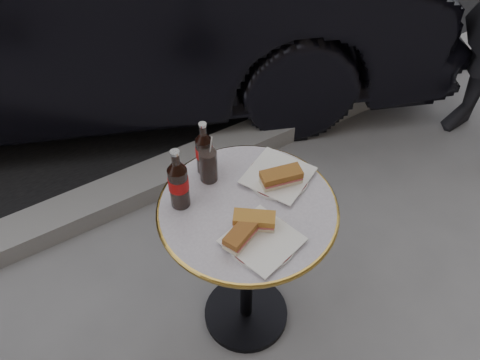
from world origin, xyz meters
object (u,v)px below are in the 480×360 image
bistro_table (247,268)px  cola_bottle_left (178,179)px  plate_right (278,177)px  plate_left (262,242)px  cola_bottle_right (204,148)px  cola_glass (208,165)px

bistro_table → cola_bottle_left: size_ratio=2.98×
plate_right → plate_left: bearing=-134.0°
plate_left → cola_bottle_left: 0.34m
plate_right → cola_bottle_right: bearing=140.1°
bistro_table → plate_right: bearing=19.8°
plate_left → plate_right: same height
bistro_table → cola_bottle_right: bearing=99.5°
bistro_table → cola_bottle_left: (-0.19, 0.13, 0.49)m
plate_right → cola_bottle_right: cola_bottle_right is taller
plate_right → cola_glass: 0.25m
bistro_table → cola_bottle_right: size_ratio=3.32×
cola_bottle_left → cola_bottle_right: bearing=32.8°
cola_glass → cola_bottle_left: bearing=-159.4°
cola_bottle_right → cola_glass: bearing=-101.7°
plate_left → cola_glass: cola_glass is taller
cola_bottle_right → cola_glass: (-0.01, -0.04, -0.04)m
bistro_table → plate_right: size_ratio=3.32×
cola_bottle_left → cola_glass: bearing=20.6°
plate_left → cola_glass: (-0.01, 0.33, 0.06)m
cola_bottle_right → plate_left: bearing=-90.2°
cola_bottle_left → plate_left: bearing=-62.7°
cola_bottle_right → cola_glass: size_ratio=1.65×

